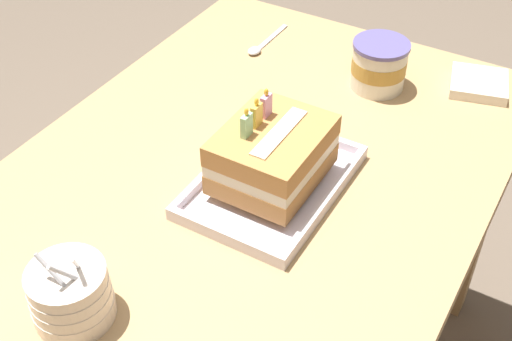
% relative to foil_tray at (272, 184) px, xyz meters
% --- Properties ---
extents(dining_table, '(1.16, 0.77, 0.69)m').
position_rel_foil_tray_xyz_m(dining_table, '(-0.01, 0.05, -0.10)').
color(dining_table, tan).
rests_on(dining_table, ground_plane).
extents(foil_tray, '(0.30, 0.21, 0.02)m').
position_rel_foil_tray_xyz_m(foil_tray, '(0.00, 0.00, 0.00)').
color(foil_tray, silver).
rests_on(foil_tray, dining_table).
extents(birthday_cake, '(0.18, 0.15, 0.14)m').
position_rel_foil_tray_xyz_m(birthday_cake, '(-0.00, 0.00, 0.06)').
color(birthday_cake, '#BC8145').
rests_on(birthday_cake, foil_tray).
extents(bowl_stack, '(0.11, 0.11, 0.13)m').
position_rel_foil_tray_xyz_m(bowl_stack, '(-0.36, 0.10, 0.04)').
color(bowl_stack, silver).
rests_on(bowl_stack, dining_table).
extents(ice_cream_tub, '(0.11, 0.11, 0.10)m').
position_rel_foil_tray_xyz_m(ice_cream_tub, '(0.37, -0.03, 0.04)').
color(ice_cream_tub, silver).
rests_on(ice_cream_tub, dining_table).
extents(serving_spoon_by_bowls, '(0.16, 0.03, 0.01)m').
position_rel_foil_tray_xyz_m(serving_spoon_by_bowls, '(0.37, 0.24, -0.00)').
color(serving_spoon_by_bowls, silver).
rests_on(serving_spoon_by_bowls, dining_table).
extents(napkin_pile, '(0.13, 0.13, 0.02)m').
position_rel_foil_tray_xyz_m(napkin_pile, '(0.46, -0.21, 0.00)').
color(napkin_pile, silver).
rests_on(napkin_pile, dining_table).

